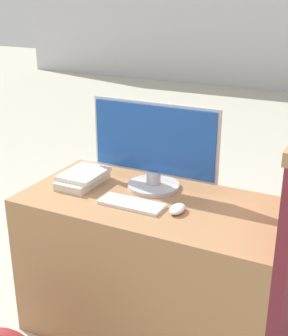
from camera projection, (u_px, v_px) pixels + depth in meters
desk at (153, 268)px, 2.30m from camera, size 1.24×0.62×0.74m
monitor at (154, 147)px, 2.23m from camera, size 0.65×0.26×0.43m
keyboard at (132, 204)px, 2.11m from camera, size 0.30×0.11×0.02m
mouse at (177, 209)px, 2.04m from camera, size 0.06×0.11×0.03m
book_stack at (83, 178)px, 2.34m from camera, size 0.18×0.28×0.06m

